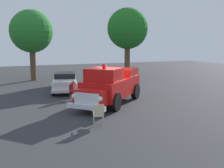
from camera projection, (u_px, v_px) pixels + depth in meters
The scene contains 8 objects.
ground_plane at pixel (118, 103), 16.49m from camera, with size 60.00×60.00×0.00m, color #333335.
vintage_fire_truck at pixel (111, 85), 16.11m from camera, with size 5.70×5.78×2.59m.
classic_hot_rod at pixel (65, 82), 20.15m from camera, with size 4.66×2.77×1.46m.
lawn_chair_near_truck at pixel (73, 91), 17.48m from camera, with size 0.69×0.69×1.02m.
lawn_chair_by_car at pixel (99, 113), 11.88m from camera, with size 0.61×0.61×1.02m.
spectator_seated at pixel (74, 89), 17.43m from camera, with size 0.62×0.65×1.29m.
oak_tree_left at pixel (32, 32), 25.49m from camera, with size 4.24×4.24×7.05m.
oak_tree_right at pixel (128, 29), 29.25m from camera, with size 4.65×4.65×7.73m.
Camera 1 is at (-14.74, 6.45, 3.82)m, focal length 41.21 mm.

